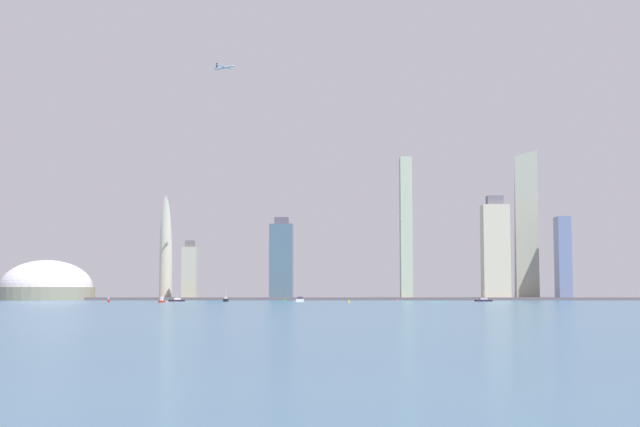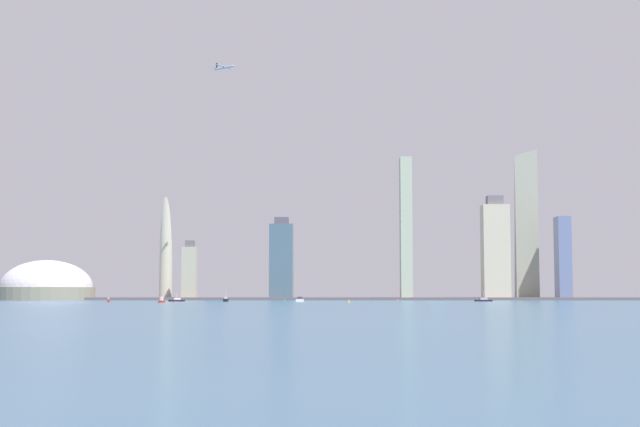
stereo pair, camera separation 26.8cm
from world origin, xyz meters
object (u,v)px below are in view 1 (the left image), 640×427
Objects in this scene: skyscraper_2 at (406,229)px; boat_0 at (226,300)px; boat_1 at (483,300)px; channel_buoy_2 at (285,299)px; skyscraper_0 at (190,272)px; boat_5 at (300,300)px; skyscraper_6 at (436,281)px; boat_3 at (109,300)px; observation_tower at (168,136)px; boat_2 at (177,300)px; channel_buoy_0 at (397,300)px; channel_buoy_1 at (349,301)px; skyscraper_3 at (216,280)px; stadium_dome at (47,289)px; airplane at (224,67)px; boat_4 at (162,300)px; skyscraper_1 at (525,219)px; skyscraper_7 at (281,261)px; skyscraper_4 at (495,251)px; skyscraper_5 at (563,258)px.

skyscraper_2 is 255.34m from boat_0.
boat_1 reaches higher than channel_buoy_2.
skyscraper_0 is 3.86× the size of boat_5.
skyscraper_6 reaches higher than boat_3.
observation_tower is 274.79m from boat_2.
channel_buoy_0 is at bearing 147.08° from boat_5.
skyscraper_0 is 322.66m from channel_buoy_1.
channel_buoy_0 is at bearing -44.49° from skyscraper_3.
skyscraper_0 is 4.53× the size of boat_2.
airplane is (193.76, -66.60, 218.66)m from stadium_dome.
boat_4 is (-201.47, -270.02, -72.75)m from skyscraper_2.
boat_5 is (-233.51, -260.63, -85.82)m from skyscraper_1.
skyscraper_3 is 2.92× the size of boat_1.
boat_1 reaches higher than channel_buoy_1.
airplane is (-51.22, -94.21, 188.66)m from skyscraper_7.
boat_1 is 94.83m from channel_buoy_0.
skyscraper_6 reaches higher than channel_buoy_2.
skyscraper_1 is 486.97m from boat_3.
boat_1 is (313.42, -198.22, -178.19)m from observation_tower.
skyscraper_1 is 26.37× the size of boat_4.
skyscraper_4 is (92.20, -1.71, -23.30)m from skyscraper_2.
skyscraper_7 is at bearing -145.65° from boat_2.
channel_buoy_2 is at bearing -127.43° from skyscraper_6.
boat_1 is 5.82× the size of channel_buoy_1.
skyscraper_4 is 317.18m from boat_0.
skyscraper_0 is (150.48, 0.62, 16.96)m from stadium_dome.
boat_1 is at bearing 146.99° from boat_2.
skyscraper_6 reaches higher than channel_buoy_1.
skyscraper_0 is at bearing -158.68° from skyscraper_6.
channel_buoy_2 reaches higher than channel_buoy_0.
skyscraper_5 reaches higher than boat_0.
skyscraper_3 is 385.79m from skyscraper_5.
channel_buoy_1 is (165.10, -275.83, -27.71)m from skyscraper_0.
observation_tower is 209.71× the size of channel_buoy_0.
skyscraper_4 reaches higher than skyscraper_0.
skyscraper_2 is (226.47, -3.38, 45.29)m from skyscraper_0.
airplane is at bearing -80.12° from skyscraper_3.
boat_4 is (-256.66, -109.87, 0.38)m from boat_1.
boat_0 is (-256.88, -179.35, -49.47)m from skyscraper_4.
skyscraper_0 is 152.98m from channel_buoy_2.
skyscraper_5 is 382.46m from boat_0.
boat_3 is 0.33× the size of airplane.
skyscraper_6 is (252.45, 11.70, -1.85)m from skyscraper_3.
boat_0 reaches higher than boat_3.
boat_0 is (-32.72, -211.43, -40.51)m from skyscraper_7.
skyscraper_0 is 235.52m from channel_buoy_0.
boat_1 is at bearing -110.62° from skyscraper_1.
observation_tower is 4.27× the size of skyscraper_7.
boat_1 is 2.29× the size of boat_4.
skyscraper_1 is 237.46m from boat_1.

